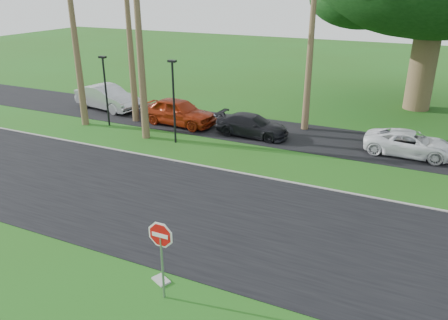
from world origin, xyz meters
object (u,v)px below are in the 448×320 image
stop_sign_near (161,245)px  car_red (179,112)px  car_minivan (410,144)px  car_dark (252,126)px  car_silver (107,98)px

stop_sign_near → car_red: (-8.02, 14.48, -0.94)m
stop_sign_near → car_minivan: (5.63, 15.00, -1.14)m
car_red → car_minivan: size_ratio=1.08×
car_dark → car_minivan: bearing=-84.0°
stop_sign_near → car_silver: bearing=133.1°
stop_sign_near → car_silver: (-14.46, 15.47, -0.92)m
car_minivan → car_red: bearing=93.8°
car_red → car_dark: bearing=-86.3°
car_minivan → stop_sign_near: bearing=161.0°
stop_sign_near → car_minivan: size_ratio=0.57×
car_silver → car_red: size_ratio=1.05×
car_red → car_minivan: car_red is taller
car_dark → stop_sign_near: bearing=-166.2°
car_silver → car_minivan: car_silver is taller
stop_sign_near → car_dark: (-2.98, 14.40, -1.14)m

